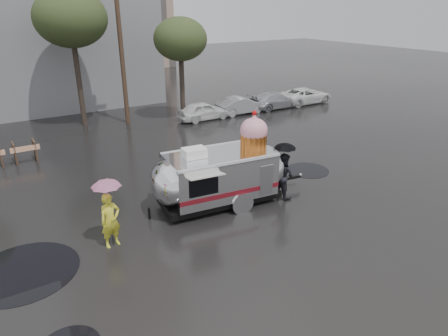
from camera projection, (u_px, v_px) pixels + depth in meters
ground at (197, 228)px, 13.66m from camera, size 120.00×120.00×0.00m
puddles at (129, 242)px, 12.84m from camera, size 14.68×6.58×0.01m
utility_pole at (121, 49)px, 24.12m from camera, size 1.60×0.28×9.00m
tree_mid at (70, 19)px, 23.03m from camera, size 4.20×4.20×8.03m
tree_right at (180, 40)px, 24.88m from camera, size 3.36×3.36×6.42m
parked_cars at (262, 101)px, 28.57m from camera, size 13.20×1.90×1.50m
airstream_trailer at (222, 173)px, 14.93m from camera, size 6.60×2.72×3.57m
person_left at (110, 220)px, 12.37m from camera, size 0.71×0.54×1.79m
umbrella_pink at (107, 190)px, 11.98m from camera, size 1.10×1.10×2.30m
person_right at (283, 175)px, 15.58m from camera, size 0.59×0.93×1.83m
umbrella_black at (285, 152)px, 15.20m from camera, size 1.05×1.05×2.27m
tripod at (262, 175)px, 15.55m from camera, size 0.61×0.63×1.56m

